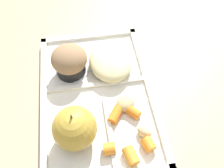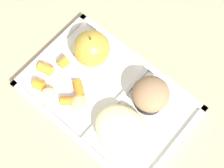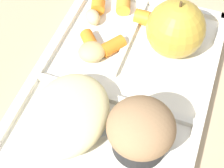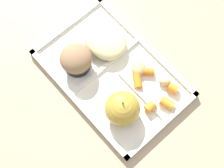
% 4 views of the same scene
% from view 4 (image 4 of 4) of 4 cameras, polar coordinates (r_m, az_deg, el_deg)
% --- Properties ---
extents(ground, '(6.00, 6.00, 0.00)m').
position_cam_4_polar(ground, '(0.85, 0.07, 1.52)').
color(ground, tan).
extents(lunch_tray, '(0.36, 0.24, 0.02)m').
position_cam_4_polar(lunch_tray, '(0.84, 0.11, 1.67)').
color(lunch_tray, silver).
rests_on(lunch_tray, ground).
extents(green_apple, '(0.08, 0.08, 0.09)m').
position_cam_4_polar(green_apple, '(0.77, 1.76, -4.14)').
color(green_apple, '#B79333').
rests_on(green_apple, lunch_tray).
extents(bran_muffin, '(0.08, 0.08, 0.07)m').
position_cam_4_polar(bran_muffin, '(0.82, -6.05, 4.08)').
color(bran_muffin, black).
rests_on(bran_muffin, lunch_tray).
extents(carrot_slice_center, '(0.04, 0.04, 0.02)m').
position_cam_4_polar(carrot_slice_center, '(0.82, 4.31, 0.51)').
color(carrot_slice_center, orange).
rests_on(carrot_slice_center, lunch_tray).
extents(carrot_slice_back, '(0.04, 0.04, 0.02)m').
position_cam_4_polar(carrot_slice_back, '(0.83, 5.97, 2.10)').
color(carrot_slice_back, orange).
rests_on(carrot_slice_back, lunch_tray).
extents(carrot_slice_small, '(0.04, 0.03, 0.02)m').
position_cam_4_polar(carrot_slice_small, '(0.81, 9.27, -3.20)').
color(carrot_slice_small, orange).
rests_on(carrot_slice_small, lunch_tray).
extents(carrot_slice_edge, '(0.03, 0.03, 0.02)m').
position_cam_4_polar(carrot_slice_edge, '(0.83, 10.25, -0.77)').
color(carrot_slice_edge, orange).
rests_on(carrot_slice_edge, lunch_tray).
extents(carrot_slice_large, '(0.02, 0.02, 0.02)m').
position_cam_4_polar(carrot_slice_large, '(0.80, 6.48, -3.92)').
color(carrot_slice_large, orange).
rests_on(carrot_slice_large, lunch_tray).
extents(potato_chunk_browned, '(0.04, 0.04, 0.02)m').
position_cam_4_polar(potato_chunk_browned, '(0.83, 8.88, 0.46)').
color(potato_chunk_browned, tan).
rests_on(potato_chunk_browned, lunch_tray).
extents(potato_chunk_large, '(0.05, 0.05, 0.02)m').
position_cam_4_polar(potato_chunk_large, '(0.83, 4.49, 2.64)').
color(potato_chunk_large, tan).
rests_on(potato_chunk_large, lunch_tray).
extents(egg_noodle_pile, '(0.12, 0.10, 0.04)m').
position_cam_4_polar(egg_noodle_pile, '(0.85, -1.22, 7.48)').
color(egg_noodle_pile, beige).
rests_on(egg_noodle_pile, lunch_tray).
extents(meatball_front, '(0.03, 0.03, 0.03)m').
position_cam_4_polar(meatball_front, '(0.86, -1.90, 7.85)').
color(meatball_front, brown).
rests_on(meatball_front, lunch_tray).
extents(meatball_side, '(0.04, 0.04, 0.04)m').
position_cam_4_polar(meatball_side, '(0.86, -1.16, 7.91)').
color(meatball_side, brown).
rests_on(meatball_side, lunch_tray).
extents(meatball_center, '(0.04, 0.04, 0.04)m').
position_cam_4_polar(meatball_center, '(0.85, -0.09, 6.70)').
color(meatball_center, '#755B4C').
rests_on(meatball_center, lunch_tray).
extents(meatball_back, '(0.03, 0.03, 0.03)m').
position_cam_4_polar(meatball_back, '(0.86, -1.38, 7.41)').
color(meatball_back, brown).
rests_on(meatball_back, lunch_tray).
extents(plastic_fork, '(0.11, 0.13, 0.00)m').
position_cam_4_polar(plastic_fork, '(0.87, -3.22, 6.27)').
color(plastic_fork, silver).
rests_on(plastic_fork, lunch_tray).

